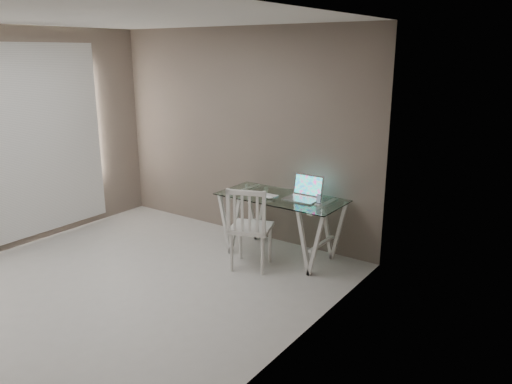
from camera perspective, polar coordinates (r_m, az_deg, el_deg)
room at (r=4.99m, az=-18.03°, el=7.22°), size 4.50×4.52×2.71m
desk at (r=5.97m, az=2.84°, el=-3.89°), size 1.50×0.70×0.75m
chair at (r=5.55m, az=-0.79°, el=-3.78°), size 0.57×0.57×0.97m
laptop at (r=5.79m, az=5.55°, el=-0.15°), size 0.38×0.32×0.27m
keyboard at (r=5.92m, az=1.43°, el=-0.34°), size 0.25×0.11×0.01m
mouse at (r=5.78m, az=1.48°, el=-0.59°), size 0.11×0.06×0.03m
phone_dock at (r=5.59m, az=7.16°, el=-1.14°), size 0.06×0.06×0.12m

